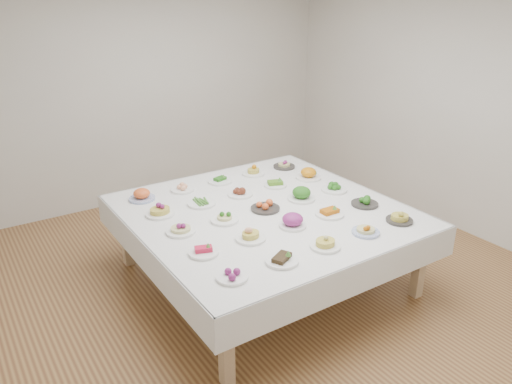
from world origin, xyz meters
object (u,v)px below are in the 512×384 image
display_table (265,216)px  dish_0 (232,272)px  dish_12 (265,204)px  dish_24 (284,163)px

display_table → dish_0: size_ratio=10.46×
dish_12 → dish_0: bearing=-135.5°
dish_0 → dish_24: (1.73, 1.72, 0.01)m
dish_12 → dish_24: 1.21m
dish_0 → dish_12: (0.87, 0.86, 0.01)m
dish_0 → dish_24: dish_24 is taller
display_table → dish_0: dish_0 is taller
dish_0 → dish_24: bearing=44.9°
dish_12 → dish_24: size_ratio=1.10×
display_table → dish_0: 1.22m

